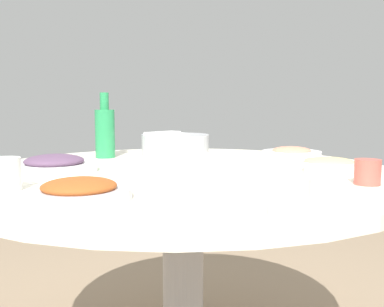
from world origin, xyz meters
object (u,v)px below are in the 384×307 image
(rice_bowl, at_px, (175,144))
(green_bottle, at_px, (105,132))
(soup_bowl, at_px, (243,173))
(dish_stirfry, at_px, (79,191))
(dish_eggplant, at_px, (54,165))
(tea_cup_near, at_px, (4,174))
(dish_shrimp, at_px, (291,153))
(round_dining_table, at_px, (183,210))
(tea_cup_side, at_px, (367,172))
(dish_noodles, at_px, (329,164))
(tea_cup_far, at_px, (289,198))

(rice_bowl, height_order, green_bottle, green_bottle)
(soup_bowl, relative_size, dish_stirfry, 1.38)
(soup_bowl, relative_size, dish_eggplant, 1.21)
(dish_eggplant, distance_m, tea_cup_near, 0.29)
(dish_shrimp, bearing_deg, dish_eggplant, 123.96)
(green_bottle, distance_m, tea_cup_near, 0.63)
(tea_cup_near, bearing_deg, round_dining_table, -40.50)
(dish_shrimp, relative_size, tea_cup_side, 3.37)
(soup_bowl, bearing_deg, dish_stirfry, 121.97)
(round_dining_table, height_order, soup_bowl, soup_bowl)
(round_dining_table, height_order, dish_noodles, dish_noodles)
(round_dining_table, bearing_deg, tea_cup_side, -106.67)
(tea_cup_near, bearing_deg, soup_bowl, -74.71)
(round_dining_table, relative_size, dish_stirfry, 6.02)
(tea_cup_near, bearing_deg, dish_shrimp, -41.21)
(rice_bowl, relative_size, tea_cup_side, 4.18)
(rice_bowl, distance_m, tea_cup_far, 1.00)
(dish_eggplant, bearing_deg, green_bottle, -2.38)
(dish_eggplant, distance_m, green_bottle, 0.36)
(tea_cup_far, bearing_deg, rice_bowl, 24.46)
(dish_stirfry, height_order, green_bottle, green_bottle)
(rice_bowl, relative_size, tea_cup_far, 3.70)
(tea_cup_far, height_order, tea_cup_side, tea_cup_far)
(rice_bowl, relative_size, green_bottle, 1.11)
(dish_noodles, bearing_deg, dish_shrimp, 20.90)
(dish_stirfry, bearing_deg, tea_cup_far, -99.90)
(dish_stirfry, bearing_deg, dish_eggplant, 35.05)
(dish_stirfry, distance_m, tea_cup_near, 0.21)
(dish_eggplant, bearing_deg, tea_cup_near, -173.77)
(dish_eggplant, bearing_deg, round_dining_table, -74.43)
(rice_bowl, distance_m, soup_bowl, 0.71)
(soup_bowl, xyz_separation_m, tea_cup_side, (0.09, -0.29, -0.00))
(dish_noodles, height_order, tea_cup_far, tea_cup_far)
(soup_bowl, bearing_deg, dish_noodles, -34.58)
(soup_bowl, relative_size, tea_cup_far, 4.20)
(soup_bowl, bearing_deg, tea_cup_near, 105.29)
(green_bottle, xyz_separation_m, tea_cup_side, (-0.39, -0.83, -0.06))
(soup_bowl, relative_size, tea_cup_side, 4.74)
(round_dining_table, xyz_separation_m, green_bottle, (0.25, 0.34, 0.22))
(soup_bowl, height_order, dish_stirfry, soup_bowl)
(rice_bowl, bearing_deg, tea_cup_near, 165.07)
(dish_noodles, xyz_separation_m, tea_cup_side, (-0.24, -0.06, 0.01))
(dish_eggplant, height_order, tea_cup_far, tea_cup_far)
(rice_bowl, xyz_separation_m, green_bottle, (-0.15, 0.23, 0.05))
(rice_bowl, distance_m, dish_noodles, 0.62)
(dish_stirfry, height_order, dish_shrimp, dish_stirfry)
(dish_shrimp, distance_m, green_bottle, 0.68)
(dish_eggplant, relative_size, dish_noodles, 1.24)
(dish_noodles, xyz_separation_m, green_bottle, (0.16, 0.77, 0.08))
(soup_bowl, height_order, tea_cup_side, soup_bowl)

